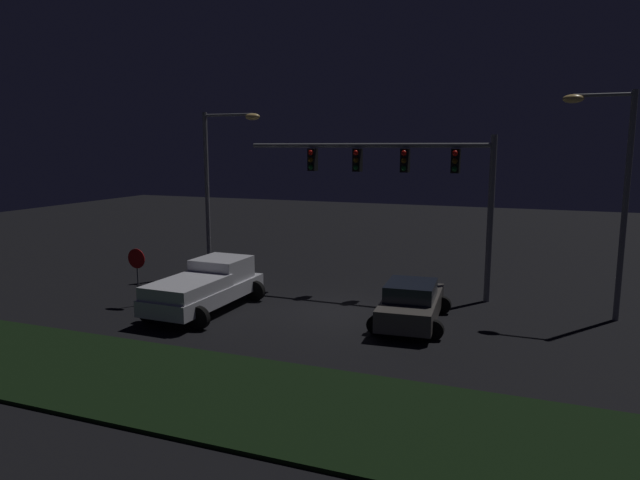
# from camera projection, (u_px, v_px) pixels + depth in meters

# --- Properties ---
(ground_plane) EXTENTS (80.00, 80.00, 0.00)m
(ground_plane) POSITION_uv_depth(u_px,v_px,m) (333.00, 311.00, 21.16)
(ground_plane) COLOR black
(grass_median) EXTENTS (21.82, 4.61, 0.10)m
(grass_median) POSITION_uv_depth(u_px,v_px,m) (226.00, 394.00, 13.97)
(grass_median) COLOR black
(grass_median) RESTS_ON ground_plane
(pickup_truck) EXTENTS (2.96, 5.45, 1.80)m
(pickup_truck) POSITION_uv_depth(u_px,v_px,m) (207.00, 284.00, 21.17)
(pickup_truck) COLOR silver
(pickup_truck) RESTS_ON ground_plane
(car_sedan) EXTENTS (2.69, 4.52, 1.51)m
(car_sedan) POSITION_uv_depth(u_px,v_px,m) (411.00, 303.00, 19.51)
(car_sedan) COLOR #514C47
(car_sedan) RESTS_ON ground_plane
(traffic_signal_gantry) EXTENTS (10.32, 0.56, 6.50)m
(traffic_signal_gantry) POSITION_uv_depth(u_px,v_px,m) (406.00, 172.00, 22.86)
(traffic_signal_gantry) COLOR slate
(traffic_signal_gantry) RESTS_ON ground_plane
(street_lamp_left) EXTENTS (2.91, 0.44, 7.61)m
(street_lamp_left) POSITION_uv_depth(u_px,v_px,m) (218.00, 173.00, 26.22)
(street_lamp_left) COLOR slate
(street_lamp_left) RESTS_ON ground_plane
(street_lamp_right) EXTENTS (2.32, 0.44, 7.92)m
(street_lamp_right) POSITION_uv_depth(u_px,v_px,m) (613.00, 178.00, 19.40)
(street_lamp_right) COLOR slate
(street_lamp_right) RESTS_ON ground_plane
(stop_sign) EXTENTS (0.76, 0.08, 2.23)m
(stop_sign) POSITION_uv_depth(u_px,v_px,m) (137.00, 266.00, 21.62)
(stop_sign) COLOR slate
(stop_sign) RESTS_ON ground_plane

